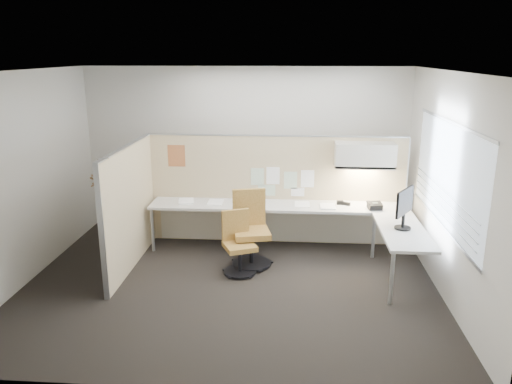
# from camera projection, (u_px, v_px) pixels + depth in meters

# --- Properties ---
(floor) EXTENTS (5.50, 4.50, 0.01)m
(floor) POSITION_uv_depth(u_px,v_px,m) (231.00, 283.00, 6.78)
(floor) COLOR black
(floor) RESTS_ON ground
(ceiling) EXTENTS (5.50, 4.50, 0.01)m
(ceiling) POSITION_uv_depth(u_px,v_px,m) (227.00, 71.00, 6.03)
(ceiling) COLOR white
(ceiling) RESTS_ON wall_back
(wall_back) EXTENTS (5.50, 0.02, 2.80)m
(wall_back) POSITION_uv_depth(u_px,v_px,m) (246.00, 150.00, 8.57)
(wall_back) COLOR beige
(wall_back) RESTS_ON ground
(wall_front) EXTENTS (5.50, 0.02, 2.80)m
(wall_front) POSITION_uv_depth(u_px,v_px,m) (196.00, 249.00, 4.25)
(wall_front) COLOR beige
(wall_front) RESTS_ON ground
(wall_left) EXTENTS (0.02, 4.50, 2.80)m
(wall_left) POSITION_uv_depth(u_px,v_px,m) (23.00, 179.00, 6.60)
(wall_left) COLOR beige
(wall_left) RESTS_ON ground
(wall_right) EXTENTS (0.02, 4.50, 2.80)m
(wall_right) POSITION_uv_depth(u_px,v_px,m) (448.00, 187.00, 6.21)
(wall_right) COLOR beige
(wall_right) RESTS_ON ground
(window_pane) EXTENTS (0.01, 2.80, 1.30)m
(window_pane) POSITION_uv_depth(u_px,v_px,m) (447.00, 175.00, 6.17)
(window_pane) COLOR #A4B2BE
(window_pane) RESTS_ON wall_right
(partition_back) EXTENTS (4.10, 0.06, 1.75)m
(partition_back) POSITION_uv_depth(u_px,v_px,m) (276.00, 190.00, 8.04)
(partition_back) COLOR #CCB78D
(partition_back) RESTS_ON floor
(partition_left) EXTENTS (0.06, 2.20, 1.75)m
(partition_left) POSITION_uv_depth(u_px,v_px,m) (130.00, 208.00, 7.14)
(partition_left) COLOR #CCB78D
(partition_left) RESTS_ON floor
(desk) EXTENTS (4.00, 2.07, 0.73)m
(desk) POSITION_uv_depth(u_px,v_px,m) (299.00, 216.00, 7.63)
(desk) COLOR beige
(desk) RESTS_ON floor
(overhead_bin) EXTENTS (0.90, 0.36, 0.38)m
(overhead_bin) POSITION_uv_depth(u_px,v_px,m) (365.00, 155.00, 7.57)
(overhead_bin) COLOR beige
(overhead_bin) RESTS_ON partition_back
(task_light_strip) EXTENTS (0.60, 0.06, 0.02)m
(task_light_strip) POSITION_uv_depth(u_px,v_px,m) (364.00, 169.00, 7.63)
(task_light_strip) COLOR #FFEABF
(task_light_strip) RESTS_ON overhead_bin
(pinned_papers) EXTENTS (1.01, 0.00, 0.47)m
(pinned_papers) POSITION_uv_depth(u_px,v_px,m) (281.00, 181.00, 7.96)
(pinned_papers) COLOR #8CBF8C
(pinned_papers) RESTS_ON partition_back
(poster) EXTENTS (0.28, 0.00, 0.35)m
(poster) POSITION_uv_depth(u_px,v_px,m) (176.00, 156.00, 7.98)
(poster) COLOR orange
(poster) RESTS_ON partition_back
(chair_left) EXTENTS (0.61, 0.62, 1.08)m
(chair_left) POSITION_uv_depth(u_px,v_px,m) (251.00, 231.00, 7.27)
(chair_left) COLOR black
(chair_left) RESTS_ON floor
(chair_right) EXTENTS (0.54, 0.55, 0.87)m
(chair_right) POSITION_uv_depth(u_px,v_px,m) (238.00, 245.00, 7.01)
(chair_right) COLOR black
(chair_right) RESTS_ON floor
(monitor) EXTENTS (0.31, 0.46, 0.55)m
(monitor) POSITION_uv_depth(u_px,v_px,m) (404.00, 206.00, 6.61)
(monitor) COLOR black
(monitor) RESTS_ON desk
(phone) EXTENTS (0.23, 0.22, 0.12)m
(phone) POSITION_uv_depth(u_px,v_px,m) (374.00, 206.00, 7.53)
(phone) COLOR black
(phone) RESTS_ON desk
(stapler) EXTENTS (0.14, 0.09, 0.05)m
(stapler) POSITION_uv_depth(u_px,v_px,m) (346.00, 204.00, 7.72)
(stapler) COLOR black
(stapler) RESTS_ON desk
(tape_dispenser) EXTENTS (0.11, 0.07, 0.06)m
(tape_dispenser) POSITION_uv_depth(u_px,v_px,m) (340.00, 203.00, 7.77)
(tape_dispenser) COLOR black
(tape_dispenser) RESTS_ON desk
(coat_hook) EXTENTS (0.18, 0.43, 1.31)m
(coat_hook) POSITION_uv_depth(u_px,v_px,m) (98.00, 186.00, 6.17)
(coat_hook) COLOR silver
(coat_hook) RESTS_ON partition_left
(paper_stack_0) EXTENTS (0.28, 0.34, 0.03)m
(paper_stack_0) POSITION_uv_depth(u_px,v_px,m) (186.00, 201.00, 7.89)
(paper_stack_0) COLOR white
(paper_stack_0) RESTS_ON desk
(paper_stack_1) EXTENTS (0.23, 0.30, 0.02)m
(paper_stack_1) POSITION_uv_depth(u_px,v_px,m) (215.00, 202.00, 7.85)
(paper_stack_1) COLOR white
(paper_stack_1) RESTS_ON desk
(paper_stack_2) EXTENTS (0.25, 0.32, 0.04)m
(paper_stack_2) POSITION_uv_depth(u_px,v_px,m) (256.00, 204.00, 7.73)
(paper_stack_2) COLOR white
(paper_stack_2) RESTS_ON desk
(paper_stack_3) EXTENTS (0.23, 0.30, 0.01)m
(paper_stack_3) POSITION_uv_depth(u_px,v_px,m) (302.00, 204.00, 7.75)
(paper_stack_3) COLOR white
(paper_stack_3) RESTS_ON desk
(paper_stack_4) EXTENTS (0.23, 0.30, 0.02)m
(paper_stack_4) POSITION_uv_depth(u_px,v_px,m) (328.00, 206.00, 7.64)
(paper_stack_4) COLOR white
(paper_stack_4) RESTS_ON desk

